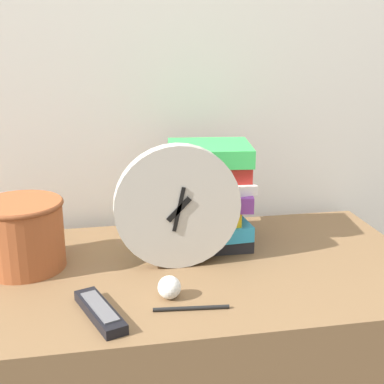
{
  "coord_description": "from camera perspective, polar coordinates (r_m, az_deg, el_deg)",
  "views": [
    {
      "loc": [
        -0.12,
        -0.81,
        1.24
      ],
      "look_at": [
        0.1,
        0.37,
        0.87
      ],
      "focal_mm": 50.0,
      "sensor_mm": 36.0,
      "label": 1
    }
  ],
  "objects": [
    {
      "name": "wall_back",
      "position": [
        1.48,
        -6.08,
        15.54
      ],
      "size": [
        6.0,
        0.04,
        2.4
      ],
      "color": "beige",
      "rests_on": "ground_plane"
    },
    {
      "name": "basket",
      "position": [
        1.26,
        -17.65,
        -4.16
      ],
      "size": [
        0.19,
        0.19,
        0.16
      ],
      "color": "#994C28",
      "rests_on": "desk"
    },
    {
      "name": "book_stack",
      "position": [
        1.33,
        1.55,
        -0.41
      ],
      "size": [
        0.24,
        0.22,
        0.25
      ],
      "color": "#232328",
      "rests_on": "desk"
    },
    {
      "name": "crumpled_paper_ball",
      "position": [
        1.1,
        -2.43,
        -10.12
      ],
      "size": [
        0.05,
        0.05,
        0.05
      ],
      "color": "white",
      "rests_on": "desk"
    },
    {
      "name": "desk_clock",
      "position": [
        1.19,
        -1.54,
        -1.61
      ],
      "size": [
        0.29,
        0.04,
        0.29
      ],
      "color": "#B7B2A8",
      "rests_on": "desk"
    },
    {
      "name": "pen",
      "position": [
        1.06,
        -0.09,
        -12.29
      ],
      "size": [
        0.15,
        0.02,
        0.01
      ],
      "color": "black",
      "rests_on": "desk"
    },
    {
      "name": "tv_remote",
      "position": [
        1.05,
        -9.8,
        -12.43
      ],
      "size": [
        0.1,
        0.18,
        0.02
      ],
      "color": "black",
      "rests_on": "desk"
    }
  ]
}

